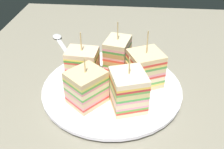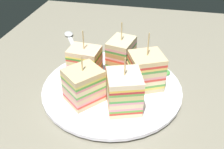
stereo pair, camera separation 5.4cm
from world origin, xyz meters
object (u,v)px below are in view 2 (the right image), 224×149
object	(u,v)px
sandwich_wedge_4	(124,92)
sandwich_wedge_3	(84,85)
sandwich_wedge_0	(146,71)
sandwich_wedge_2	(85,63)
chip_pile	(111,83)
sandwich_wedge_1	(121,55)
plate	(112,88)
spoon	(70,38)

from	to	relation	value
sandwich_wedge_4	sandwich_wedge_3	bearing A→B (deg)	67.71
sandwich_wedge_0	sandwich_wedge_2	size ratio (longest dim) A/B	1.11
sandwich_wedge_0	sandwich_wedge_3	size ratio (longest dim) A/B	1.22
sandwich_wedge_3	sandwich_wedge_4	distance (cm)	7.96
sandwich_wedge_2	chip_pile	distance (cm)	7.45
sandwich_wedge_1	sandwich_wedge_0	bearing A→B (deg)	62.29
sandwich_wedge_0	sandwich_wedge_4	size ratio (longest dim) A/B	1.12
sandwich_wedge_2	sandwich_wedge_1	bearing A→B (deg)	36.85
plate	sandwich_wedge_0	size ratio (longest dim) A/B	2.41
sandwich_wedge_2	sandwich_wedge_3	world-z (taller)	sandwich_wedge_2
sandwich_wedge_2	sandwich_wedge_4	xyz separation A→B (cm)	(-8.44, -10.13, 0.26)
sandwich_wedge_4	chip_pile	bearing A→B (deg)	14.53
sandwich_wedge_3	spoon	size ratio (longest dim) A/B	0.69
plate	sandwich_wedge_2	bearing A→B (deg)	69.59
sandwich_wedge_3	spoon	distance (cm)	30.37
plate	sandwich_wedge_3	size ratio (longest dim) A/B	2.94
sandwich_wedge_0	chip_pile	world-z (taller)	sandwich_wedge_0
plate	sandwich_wedge_0	xyz separation A→B (cm)	(1.76, -6.76, 4.25)
plate	sandwich_wedge_4	size ratio (longest dim) A/B	2.70
chip_pile	sandwich_wedge_1	bearing A→B (deg)	-5.46
sandwich_wedge_1	spoon	xyz separation A→B (cm)	(14.68, 17.88, -4.71)
sandwich_wedge_3	chip_pile	size ratio (longest dim) A/B	1.35
plate	sandwich_wedge_3	bearing A→B (deg)	141.43
sandwich_wedge_3	sandwich_wedge_2	bearing A→B (deg)	56.28
plate	chip_pile	bearing A→B (deg)	157.15
plate	sandwich_wedge_4	bearing A→B (deg)	-149.15
sandwich_wedge_4	sandwich_wedge_2	bearing A→B (deg)	31.81
sandwich_wedge_1	plate	bearing A→B (deg)	7.64
sandwich_wedge_1	chip_pile	world-z (taller)	sandwich_wedge_1
sandwich_wedge_0	sandwich_wedge_2	bearing A→B (deg)	-27.84
chip_pile	spoon	bearing A→B (deg)	38.10
spoon	sandwich_wedge_1	bearing A→B (deg)	-160.22
sandwich_wedge_0	sandwich_wedge_3	xyz separation A→B (cm)	(-7.22, 11.12, -0.25)
sandwich_wedge_0	sandwich_wedge_4	world-z (taller)	sandwich_wedge_0
sandwich_wedge_4	spoon	xyz separation A→B (cm)	(27.64, 20.89, -4.69)
sandwich_wedge_1	chip_pile	xyz separation A→B (cm)	(-7.25, 0.69, -2.87)
sandwich_wedge_1	sandwich_wedge_2	distance (cm)	8.45
sandwich_wedge_4	spoon	size ratio (longest dim) A/B	0.75
sandwich_wedge_0	sandwich_wedge_4	xyz separation A→B (cm)	(-7.76, 3.18, 0.02)
sandwich_wedge_3	spoon	xyz separation A→B (cm)	(27.11, 12.95, -4.42)
sandwich_wedge_1	spoon	bearing A→B (deg)	-117.03
sandwich_wedge_3	sandwich_wedge_0	bearing A→B (deg)	-16.24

